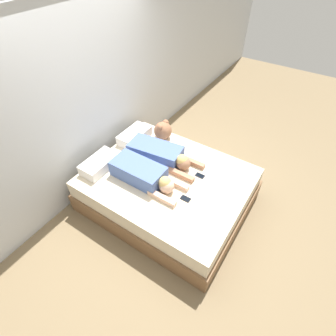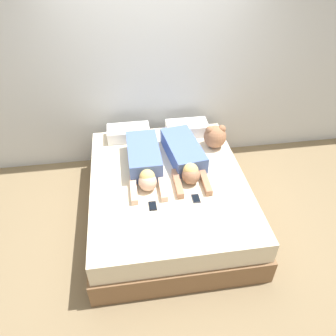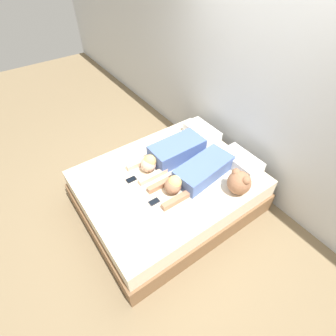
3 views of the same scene
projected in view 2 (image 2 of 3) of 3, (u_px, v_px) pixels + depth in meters
ground_plane at (168, 213)px, 4.03m from camera, size 12.00×12.00×0.00m
wall_back at (154, 71)px, 4.17m from camera, size 12.00×0.06×2.60m
bed at (168, 196)px, 3.86m from camera, size 1.79×2.19×0.56m
pillow_head_left at (129, 133)px, 4.27m from camera, size 0.55×0.29×0.15m
pillow_head_right at (187, 128)px, 4.36m from camera, size 0.55×0.29×0.15m
person_left at (144, 161)px, 3.75m from camera, size 0.38×1.05×0.23m
person_right at (185, 156)px, 3.84m from camera, size 0.46×1.13×0.23m
cell_phone_left at (153, 206)px, 3.34m from camera, size 0.08×0.13×0.01m
cell_phone_right at (196, 198)px, 3.42m from camera, size 0.08×0.13×0.01m
plush_toy at (215, 136)px, 4.08m from camera, size 0.28×0.28×0.30m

